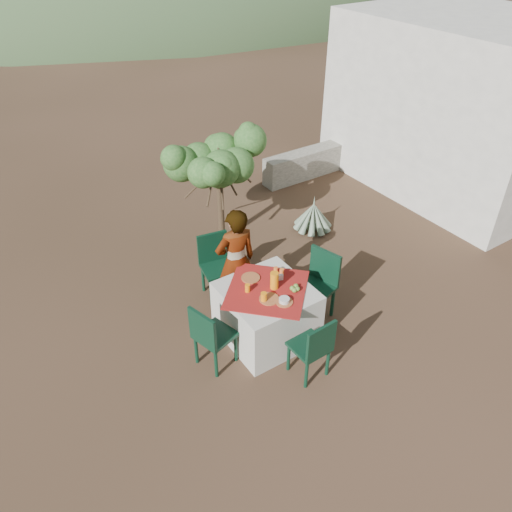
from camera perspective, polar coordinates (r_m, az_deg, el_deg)
The scene contains 22 objects.
ground at distance 6.47m, azimuth 1.52°, elevation -9.56°, with size 160.00×160.00×0.00m, color #352518.
table at distance 6.27m, azimuth 1.20°, elevation -6.51°, with size 1.30×1.30×0.76m.
chair_far at distance 6.89m, azimuth -4.61°, elevation -0.74°, with size 0.49×0.49×0.92m.
chair_near at distance 5.75m, azimuth 6.62°, elevation -10.27°, with size 0.41×0.41×0.87m.
chair_left at distance 5.85m, azimuth -5.26°, elevation -9.00°, with size 0.51×0.51×0.89m.
chair_right at distance 6.54m, azimuth 7.19°, elevation -2.96°, with size 0.55×0.55×0.97m.
person at distance 6.46m, azimuth -2.32°, elevation -0.63°, with size 0.56×0.37×1.54m, color #8C6651.
shrub_tree at distance 7.68m, azimuth -4.12°, elevation 10.22°, with size 1.40×1.37×1.64m.
agave at distance 8.47m, azimuth 6.54°, elevation 4.49°, with size 0.66×0.66×0.70m.
guesthouse at distance 10.39m, azimuth 22.68°, elevation 15.76°, with size 3.20×4.20×3.00m, color white.
stone_wall at distance 10.40m, azimuth 7.33°, elevation 10.89°, with size 2.60×0.35×0.55m, color gray.
plate_far at distance 6.19m, azimuth -0.61°, elevation -2.51°, with size 0.24×0.24×0.01m, color brown.
plate_near at distance 5.88m, azimuth 1.52°, elevation -4.92°, with size 0.24×0.24×0.01m, color brown.
glass_far at distance 5.96m, azimuth -0.97°, elevation -3.68°, with size 0.06×0.06×0.10m, color orange.
glass_near at distance 5.82m, azimuth 0.90°, elevation -4.72°, with size 0.07×0.07×0.12m, color orange.
juice_pitcher at distance 5.98m, azimuth 2.11°, elevation -2.80°, with size 0.10×0.10×0.22m, color orange.
bowl_plate at distance 5.85m, azimuth 3.24°, elevation -5.26°, with size 0.21×0.21×0.01m, color brown.
white_bowl at distance 5.83m, azimuth 3.25°, elevation -5.05°, with size 0.13×0.13×0.05m, color silver.
jar_left at distance 6.23m, azimuth 2.95°, elevation -1.82°, with size 0.06×0.06×0.09m, color orange.
jar_right at distance 6.25m, azimuth 2.27°, elevation -1.63°, with size 0.05×0.05×0.09m, color orange.
napkin_holder at distance 6.15m, azimuth 2.83°, elevation -2.44°, with size 0.06×0.03×0.08m, color silver.
fruit_cluster at distance 6.01m, azimuth 4.48°, elevation -3.71°, with size 0.12×0.11×0.06m.
Camera 1 is at (-2.65, -3.70, 4.60)m, focal length 35.00 mm.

